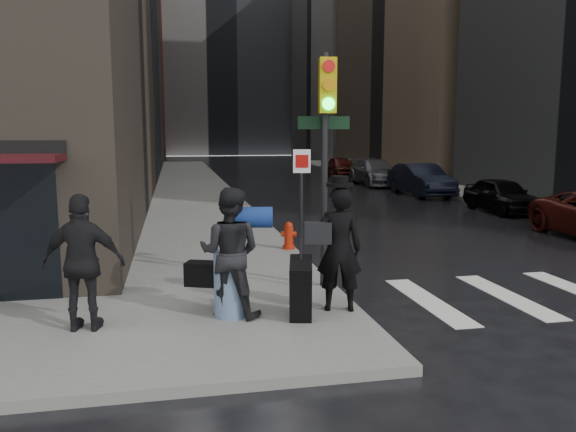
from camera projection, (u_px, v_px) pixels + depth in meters
name	position (u px, v px, depth m)	size (l,w,h in m)	color
ground	(245.00, 333.00, 8.63)	(140.00, 140.00, 0.00)	black
sidewalk_left	(191.00, 182.00, 34.79)	(4.00, 50.00, 0.15)	slate
sidewalk_right	(395.00, 179.00, 37.46)	(3.00, 50.00, 0.15)	slate
bldg_left_far	(64.00, 46.00, 64.28)	(22.00, 20.00, 26.00)	#5B2B1F
bldg_right_far	(397.00, 55.00, 68.18)	(22.00, 20.00, 25.00)	slate
bldg_distant	(218.00, 46.00, 83.11)	(40.00, 12.00, 32.00)	slate
man_overcoat	(331.00, 255.00, 9.06)	(1.39, 1.08, 2.26)	black
man_jeans	(230.00, 252.00, 8.85)	(1.43, 1.18, 2.07)	black
man_greycoat	(83.00, 263.00, 8.21)	(1.26, 0.68, 2.04)	black
traffic_light	(324.00, 139.00, 10.28)	(1.08, 0.52, 4.34)	black
fire_hydrant	(289.00, 237.00, 14.18)	(0.40, 0.30, 0.69)	#B2210B
parked_car_1	(502.00, 195.00, 21.86)	(1.59, 3.95, 1.35)	black
parked_car_2	(421.00, 180.00, 27.65)	(1.67, 4.79, 1.58)	black
parked_car_3	(375.00, 172.00, 33.55)	(2.15, 5.30, 1.54)	#4F4F54
parked_car_4	(341.00, 167.00, 39.42)	(1.73, 4.31, 1.47)	#44130D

